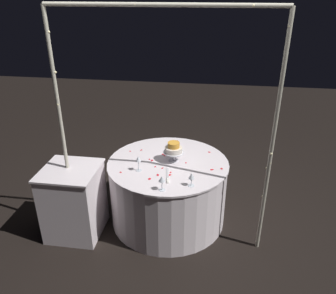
{
  "coord_description": "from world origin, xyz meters",
  "views": [
    {
      "loc": [
        -0.46,
        3.13,
        2.46
      ],
      "look_at": [
        0.0,
        0.0,
        0.92
      ],
      "focal_mm": 35.72,
      "sensor_mm": 36.0,
      "label": 1
    }
  ],
  "objects_px": {
    "wine_glass_1": "(192,177)",
    "cake_knife": "(168,176)",
    "decorative_arch": "(163,104)",
    "wine_glass_0": "(162,180)",
    "main_table": "(168,191)",
    "side_table": "(74,201)",
    "wine_glass_2": "(138,160)",
    "tiered_cake": "(174,149)"
  },
  "relations": [
    {
      "from": "wine_glass_0",
      "to": "wine_glass_2",
      "type": "bearing_deg",
      "value": -47.55
    },
    {
      "from": "tiered_cake",
      "to": "wine_glass_1",
      "type": "bearing_deg",
      "value": 116.08
    },
    {
      "from": "decorative_arch",
      "to": "wine_glass_0",
      "type": "bearing_deg",
      "value": 96.76
    },
    {
      "from": "tiered_cake",
      "to": "wine_glass_1",
      "type": "height_order",
      "value": "tiered_cake"
    },
    {
      "from": "wine_glass_1",
      "to": "cake_knife",
      "type": "distance_m",
      "value": 0.3
    },
    {
      "from": "wine_glass_0",
      "to": "tiered_cake",
      "type": "bearing_deg",
      "value": -92.84
    },
    {
      "from": "wine_glass_0",
      "to": "wine_glass_1",
      "type": "xyz_separation_m",
      "value": [
        -0.26,
        -0.11,
        -0.01
      ]
    },
    {
      "from": "side_table",
      "to": "wine_glass_2",
      "type": "xyz_separation_m",
      "value": [
        -0.69,
        -0.14,
        0.47
      ]
    },
    {
      "from": "wine_glass_0",
      "to": "cake_knife",
      "type": "xyz_separation_m",
      "value": [
        -0.01,
        -0.25,
        -0.11
      ]
    },
    {
      "from": "main_table",
      "to": "wine_glass_0",
      "type": "height_order",
      "value": "wine_glass_0"
    },
    {
      "from": "side_table",
      "to": "wine_glass_1",
      "type": "height_order",
      "value": "wine_glass_1"
    },
    {
      "from": "side_table",
      "to": "cake_knife",
      "type": "relative_size",
      "value": 2.64
    },
    {
      "from": "decorative_arch",
      "to": "cake_knife",
      "type": "bearing_deg",
      "value": -141.09
    },
    {
      "from": "main_table",
      "to": "wine_glass_0",
      "type": "bearing_deg",
      "value": 92.65
    },
    {
      "from": "wine_glass_0",
      "to": "cake_knife",
      "type": "height_order",
      "value": "wine_glass_0"
    },
    {
      "from": "side_table",
      "to": "tiered_cake",
      "type": "relative_size",
      "value": 3.54
    },
    {
      "from": "side_table",
      "to": "wine_glass_2",
      "type": "bearing_deg",
      "value": -168.09
    },
    {
      "from": "wine_glass_2",
      "to": "cake_knife",
      "type": "distance_m",
      "value": 0.34
    },
    {
      "from": "decorative_arch",
      "to": "wine_glass_1",
      "type": "xyz_separation_m",
      "value": [
        -0.29,
        0.1,
        -0.67
      ]
    },
    {
      "from": "main_table",
      "to": "side_table",
      "type": "distance_m",
      "value": 1.03
    },
    {
      "from": "tiered_cake",
      "to": "wine_glass_0",
      "type": "height_order",
      "value": "tiered_cake"
    },
    {
      "from": "decorative_arch",
      "to": "cake_knife",
      "type": "height_order",
      "value": "decorative_arch"
    },
    {
      "from": "wine_glass_1",
      "to": "wine_glass_2",
      "type": "bearing_deg",
      "value": -20.54
    },
    {
      "from": "cake_knife",
      "to": "wine_glass_0",
      "type": "bearing_deg",
      "value": 86.57
    },
    {
      "from": "tiered_cake",
      "to": "wine_glass_2",
      "type": "xyz_separation_m",
      "value": [
        0.33,
        0.27,
        -0.01
      ]
    },
    {
      "from": "wine_glass_1",
      "to": "wine_glass_2",
      "type": "xyz_separation_m",
      "value": [
        0.56,
        -0.21,
        0.02
      ]
    },
    {
      "from": "tiered_cake",
      "to": "decorative_arch",
      "type": "bearing_deg",
      "value": 81.77
    },
    {
      "from": "decorative_arch",
      "to": "tiered_cake",
      "type": "height_order",
      "value": "decorative_arch"
    },
    {
      "from": "decorative_arch",
      "to": "main_table",
      "type": "relative_size",
      "value": 1.79
    },
    {
      "from": "main_table",
      "to": "wine_glass_1",
      "type": "distance_m",
      "value": 0.7
    },
    {
      "from": "side_table",
      "to": "wine_glass_0",
      "type": "relative_size",
      "value": 5.16
    },
    {
      "from": "side_table",
      "to": "wine_glass_2",
      "type": "distance_m",
      "value": 0.85
    },
    {
      "from": "wine_glass_0",
      "to": "decorative_arch",
      "type": "bearing_deg",
      "value": -83.24
    },
    {
      "from": "main_table",
      "to": "wine_glass_1",
      "type": "xyz_separation_m",
      "value": [
        -0.29,
        0.43,
        0.47
      ]
    },
    {
      "from": "main_table",
      "to": "wine_glass_2",
      "type": "height_order",
      "value": "wine_glass_2"
    },
    {
      "from": "wine_glass_0",
      "to": "wine_glass_1",
      "type": "bearing_deg",
      "value": -156.35
    },
    {
      "from": "tiered_cake",
      "to": "cake_knife",
      "type": "distance_m",
      "value": 0.37
    },
    {
      "from": "main_table",
      "to": "wine_glass_1",
      "type": "relative_size",
      "value": 9.37
    },
    {
      "from": "main_table",
      "to": "side_table",
      "type": "bearing_deg",
      "value": 20.95
    },
    {
      "from": "wine_glass_1",
      "to": "side_table",
      "type": "bearing_deg",
      "value": -2.95
    },
    {
      "from": "decorative_arch",
      "to": "tiered_cake",
      "type": "xyz_separation_m",
      "value": [
        -0.05,
        -0.38,
        -0.63
      ]
    },
    {
      "from": "side_table",
      "to": "tiered_cake",
      "type": "bearing_deg",
      "value": -157.89
    }
  ]
}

